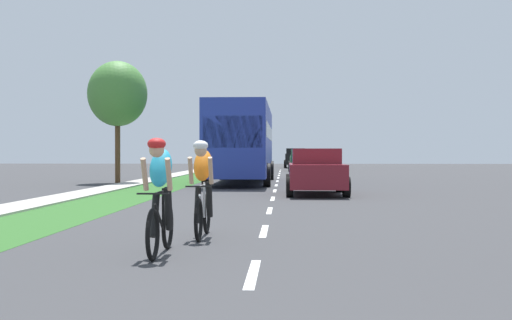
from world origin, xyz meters
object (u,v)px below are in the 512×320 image
object	(u,v)px
sedan_maroon	(316,171)
suv_black	(295,158)
cyclist_lead	(160,195)
pickup_dark_green	(303,160)
cyclist_trailing	(203,188)
bus_blue	(243,140)
street_tree_near	(118,94)

from	to	relation	value
sedan_maroon	suv_black	bearing A→B (deg)	90.08
cyclist_lead	sedan_maroon	size ratio (longest dim) A/B	0.40
sedan_maroon	cyclist_lead	bearing A→B (deg)	-101.97
pickup_dark_green	suv_black	size ratio (longest dim) A/B	1.09
cyclist_lead	suv_black	bearing A→B (deg)	87.02
cyclist_lead	suv_black	world-z (taller)	suv_black
cyclist_trailing	pickup_dark_green	bearing A→B (deg)	85.96
bus_blue	pickup_dark_green	distance (m)	19.23
sedan_maroon	bus_blue	world-z (taller)	bus_blue
street_tree_near	cyclist_trailing	bearing A→B (deg)	-71.36
pickup_dark_green	bus_blue	bearing A→B (deg)	-100.04
bus_blue	street_tree_near	xyz separation A→B (m)	(-5.71, -0.68, 2.10)
cyclist_lead	street_tree_near	xyz separation A→B (m)	(-6.00, 20.61, 3.27)
cyclist_lead	pickup_dark_green	distance (m)	40.31
cyclist_trailing	sedan_maroon	distance (m)	11.24
street_tree_near	pickup_dark_green	bearing A→B (deg)	65.18
sedan_maroon	street_tree_near	world-z (taller)	street_tree_near
cyclist_lead	pickup_dark_green	size ratio (longest dim) A/B	0.34
suv_black	street_tree_near	bearing A→B (deg)	-105.89
cyclist_trailing	sedan_maroon	xyz separation A→B (m)	(2.37, 10.99, -0.04)
pickup_dark_green	suv_black	distance (m)	10.85
cyclist_trailing	suv_black	distance (m)	49.30
sedan_maroon	suv_black	size ratio (longest dim) A/B	0.91
suv_black	sedan_maroon	bearing A→B (deg)	-89.92
sedan_maroon	bus_blue	bearing A→B (deg)	109.44
sedan_maroon	pickup_dark_green	bearing A→B (deg)	89.28
bus_blue	cyclist_trailing	bearing A→B (deg)	-88.14
cyclist_trailing	suv_black	world-z (taller)	suv_black
suv_black	street_tree_near	world-z (taller)	street_tree_near
cyclist_lead	street_tree_near	world-z (taller)	street_tree_near
cyclist_trailing	pickup_dark_green	world-z (taller)	pickup_dark_green
cyclist_trailing	bus_blue	world-z (taller)	bus_blue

